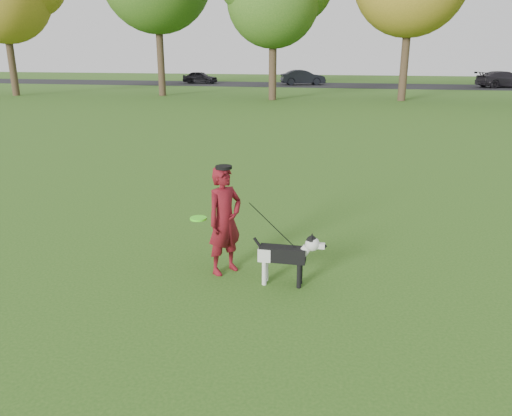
% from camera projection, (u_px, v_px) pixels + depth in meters
% --- Properties ---
extents(ground, '(120.00, 120.00, 0.00)m').
position_uv_depth(ground, '(246.00, 270.00, 7.17)').
color(ground, '#285116').
rests_on(ground, ground).
extents(road, '(120.00, 7.00, 0.02)m').
position_uv_depth(road, '(344.00, 85.00, 44.52)').
color(road, black).
rests_on(road, ground).
extents(man, '(0.63, 0.67, 1.53)m').
position_uv_depth(man, '(225.00, 221.00, 6.89)').
color(man, '#550C18').
rests_on(man, ground).
extents(dog, '(0.98, 0.20, 0.74)m').
position_uv_depth(dog, '(288.00, 253.00, 6.58)').
color(dog, black).
rests_on(dog, ground).
extents(car_left, '(3.32, 1.52, 1.10)m').
position_uv_depth(car_left, '(200.00, 77.00, 46.91)').
color(car_left, black).
rests_on(car_left, road).
extents(car_mid, '(4.19, 2.58, 1.30)m').
position_uv_depth(car_mid, '(303.00, 77.00, 45.03)').
color(car_mid, black).
rests_on(car_mid, road).
extents(car_right, '(4.94, 3.29, 1.33)m').
position_uv_depth(car_right, '(504.00, 79.00, 41.79)').
color(car_right, '#252128').
rests_on(car_right, road).
extents(man_held_items, '(1.53, 0.35, 1.04)m').
position_uv_depth(man_held_items, '(271.00, 225.00, 6.62)').
color(man_held_items, '#4DFF20').
rests_on(man_held_items, ground).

